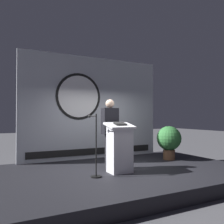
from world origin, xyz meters
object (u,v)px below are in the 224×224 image
podium (120,148)px  potted_plant (169,140)px  speaker_person (110,133)px  microphone_stand (95,155)px

podium → potted_plant: size_ratio=1.16×
speaker_person → microphone_stand: 0.96m
speaker_person → potted_plant: bearing=8.2°
podium → microphone_stand: 0.68m
podium → microphone_stand: bearing=-172.1°
potted_plant → microphone_stand: bearing=-162.6°
speaker_person → microphone_stand: bearing=-138.6°
podium → speaker_person: speaker_person is taller
podium → speaker_person: (-0.02, 0.48, 0.32)m
podium → speaker_person: bearing=92.2°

